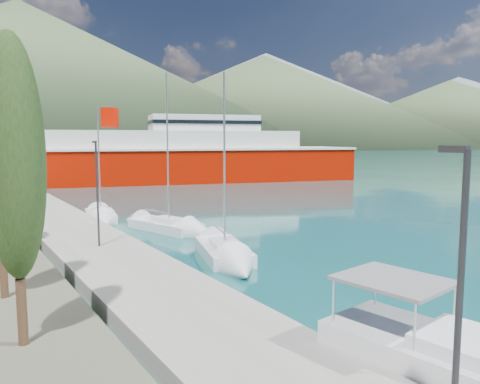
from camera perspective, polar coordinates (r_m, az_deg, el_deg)
ground at (r=132.90m, az=-25.33°, el=2.88°), size 1400.00×1400.00×0.00m
quay at (r=38.97m, az=-21.14°, el=-3.65°), size 5.00×88.00×0.80m
hills_far at (r=653.00m, az=-18.94°, el=12.36°), size 1480.00×900.00×180.00m
hills_near at (r=403.08m, az=-16.11°, el=12.27°), size 1010.00×520.00×115.00m
lamp_posts at (r=27.66m, az=-16.88°, el=0.23°), size 0.15×44.28×6.06m
sailboat_near at (r=26.03m, az=-1.07°, el=-8.32°), size 4.72×8.45×11.64m
sailboat_mid at (r=34.68m, az=-6.83°, el=-4.62°), size 4.66×9.13×12.71m
sailboat_far at (r=40.37m, az=-16.44°, el=-3.27°), size 3.71×7.59×10.70m
ferry at (r=77.35m, az=-8.87°, el=4.06°), size 63.63×29.62×12.39m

